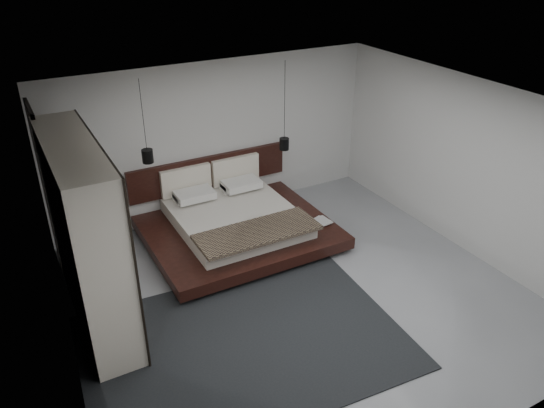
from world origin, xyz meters
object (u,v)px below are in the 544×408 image
pendant_left (148,156)px  rug (244,342)px  bed (235,222)px  wardrobe (86,237)px  lattice_screen (47,191)px  pendant_right (284,144)px

pendant_left → rug: bearing=-85.7°
bed → wardrobe: (-2.52, -0.99, 0.96)m
lattice_screen → bed: bearing=-11.2°
wardrobe → rug: (1.50, -1.44, -1.26)m
pendant_left → wardrobe: pendant_left is taller
bed → pendant_left: bearing=158.2°
lattice_screen → wardrobe: (0.25, -1.54, -0.03)m
lattice_screen → pendant_right: 4.00m
bed → wardrobe: 2.87m
pendant_right → rug: 3.92m
lattice_screen → pendant_left: 1.56m
bed → wardrobe: size_ratio=1.16×
pendant_right → wardrobe: (-3.75, -1.48, -0.06)m
bed → wardrobe: wardrobe is taller
lattice_screen → bed: (2.77, -0.55, -1.00)m
bed → wardrobe: bearing=-158.6°
lattice_screen → rug: (1.75, -2.98, -1.29)m
wardrobe → rug: bearing=-43.9°
rug → bed: bearing=67.3°
pendant_left → rug: size_ratio=0.33×
wardrobe → pendant_left: bearing=49.2°
pendant_left → pendant_right: 2.48m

